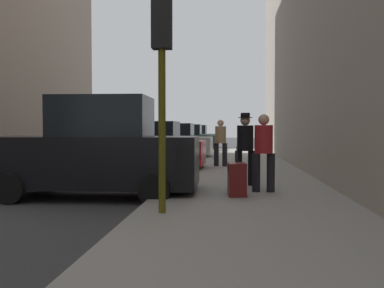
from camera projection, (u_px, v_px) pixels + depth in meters
name	position (u px, v px, depth m)	size (l,w,h in m)	color
sidewalk	(248.00, 197.00, 9.17)	(4.00, 40.00, 0.15)	gray
parked_black_suv	(96.00, 152.00, 9.51)	(4.64, 2.13, 2.25)	black
parked_red_hatchback	(146.00, 148.00, 15.20)	(4.26, 2.17, 1.79)	#B2191E
parked_silver_sedan	(171.00, 142.00, 21.44)	(4.25, 2.16, 1.79)	#B7BABF
parked_dark_green_sedan	(184.00, 139.00, 27.53)	(4.23, 2.12, 1.79)	#193828
parked_gray_coupe	(192.00, 137.00, 33.70)	(4.25, 2.15, 1.79)	slate
fire_hydrant	(193.00, 161.00, 13.66)	(0.42, 0.22, 0.70)	red
traffic_light	(162.00, 55.00, 7.00)	(0.32, 0.32, 3.60)	#514C0F
pedestrian_in_red_jacket	(264.00, 149.00, 9.39)	(0.50, 0.40, 1.71)	black
pedestrian_with_fedora	(245.00, 145.00, 10.49)	(0.52, 0.44, 1.78)	black
pedestrian_in_tan_coat	(221.00, 140.00, 15.74)	(0.53, 0.48, 1.71)	black
rolling_suitcase	(237.00, 179.00, 8.87)	(0.40, 0.58, 1.04)	#591414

